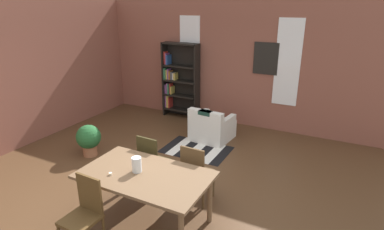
% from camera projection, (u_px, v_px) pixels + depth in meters
% --- Properties ---
extents(ground_plane, '(9.36, 9.36, 0.00)m').
position_uv_depth(ground_plane, '(154.00, 195.00, 4.99)').
color(ground_plane, '#523722').
extents(back_wall_brick, '(7.95, 0.12, 2.95)m').
position_uv_depth(back_wall_brick, '(236.00, 64.00, 7.56)').
color(back_wall_brick, brown).
rests_on(back_wall_brick, ground).
extents(window_pane_0, '(0.55, 0.02, 1.92)m').
position_uv_depth(window_pane_0, '(190.00, 55.00, 7.97)').
color(window_pane_0, white).
extents(window_pane_1, '(0.55, 0.02, 1.92)m').
position_uv_depth(window_pane_1, '(288.00, 63.00, 6.93)').
color(window_pane_1, white).
extents(dining_table, '(1.73, 1.01, 0.76)m').
position_uv_depth(dining_table, '(145.00, 179.00, 4.17)').
color(dining_table, brown).
rests_on(dining_table, ground).
extents(vase_on_table, '(0.13, 0.13, 0.21)m').
position_uv_depth(vase_on_table, '(137.00, 165.00, 4.16)').
color(vase_on_table, silver).
rests_on(vase_on_table, dining_table).
extents(tealight_candle_0, '(0.04, 0.04, 0.03)m').
position_uv_depth(tealight_candle_0, '(110.00, 174.00, 4.11)').
color(tealight_candle_0, silver).
rests_on(tealight_candle_0, dining_table).
extents(dining_chair_far_right, '(0.41, 0.41, 0.95)m').
position_uv_depth(dining_chair_far_right, '(196.00, 172.00, 4.67)').
color(dining_chair_far_right, '#4D3820').
rests_on(dining_chair_far_right, ground).
extents(dining_chair_far_left, '(0.42, 0.42, 0.95)m').
position_uv_depth(dining_chair_far_left, '(152.00, 161.00, 5.01)').
color(dining_chair_far_left, '#312B15').
rests_on(dining_chair_far_left, ground).
extents(dining_chair_near_left, '(0.41, 0.41, 0.95)m').
position_uv_depth(dining_chair_near_left, '(84.00, 212.00, 3.78)').
color(dining_chair_near_left, '#523A1C').
rests_on(dining_chair_near_left, ground).
extents(bookshelf_tall, '(0.98, 0.29, 1.94)m').
position_uv_depth(bookshelf_tall, '(178.00, 80.00, 8.15)').
color(bookshelf_tall, black).
rests_on(bookshelf_tall, ground).
extents(armchair_white, '(0.87, 0.87, 0.75)m').
position_uv_depth(armchair_white, '(211.00, 128.00, 6.94)').
color(armchair_white, silver).
rests_on(armchair_white, ground).
extents(potted_plant_by_shelf, '(0.48, 0.48, 0.64)m').
position_uv_depth(potted_plant_by_shelf, '(89.00, 139.00, 6.19)').
color(potted_plant_by_shelf, '#9E6042').
rests_on(potted_plant_by_shelf, ground).
extents(striped_rug, '(1.35, 0.93, 0.01)m').
position_uv_depth(striped_rug, '(196.00, 149.00, 6.53)').
color(striped_rug, black).
rests_on(striped_rug, ground).
extents(framed_picture, '(0.56, 0.03, 0.72)m').
position_uv_depth(framed_picture, '(266.00, 59.00, 7.11)').
color(framed_picture, black).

